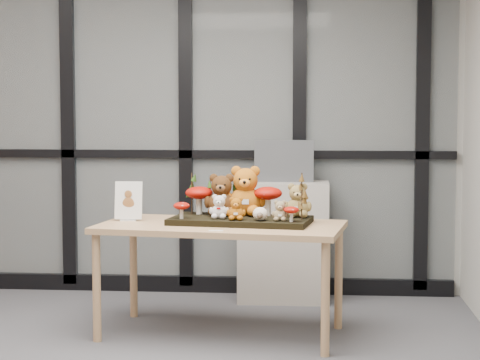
# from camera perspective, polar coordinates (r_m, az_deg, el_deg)

# --- Properties ---
(room_shell) EXTENTS (5.00, 5.00, 5.00)m
(room_shell) POSITION_cam_1_polar(r_m,az_deg,el_deg) (4.23, -14.68, 8.42)
(room_shell) COLOR #ACABA3
(room_shell) RESTS_ON floor
(glass_partition) EXTENTS (4.90, 0.06, 2.78)m
(glass_partition) POSITION_cam_1_polar(r_m,az_deg,el_deg) (6.61, -7.46, 4.90)
(glass_partition) COLOR #2D383F
(glass_partition) RESTS_ON floor
(display_table) EXTENTS (1.56, 0.94, 0.69)m
(display_table) POSITION_cam_1_polar(r_m,az_deg,el_deg) (5.32, -1.26, -3.62)
(display_table) COLOR tan
(display_table) RESTS_ON floor
(diorama_tray) EXTENTS (0.90, 0.54, 0.04)m
(diorama_tray) POSITION_cam_1_polar(r_m,az_deg,el_deg) (5.33, 0.04, -2.67)
(diorama_tray) COLOR black
(diorama_tray) RESTS_ON display_table
(bear_pooh_yellow) EXTENTS (0.29, 0.27, 0.34)m
(bear_pooh_yellow) POSITION_cam_1_polar(r_m,az_deg,el_deg) (5.42, 0.36, -0.54)
(bear_pooh_yellow) COLOR #BF6513
(bear_pooh_yellow) RESTS_ON diorama_tray
(bear_brown_medium) EXTENTS (0.24, 0.23, 0.29)m
(bear_brown_medium) POSITION_cam_1_polar(r_m,az_deg,el_deg) (5.43, -1.22, -0.82)
(bear_brown_medium) COLOR #492A11
(bear_brown_medium) RESTS_ON diorama_tray
(bear_tan_back) EXTENTS (0.20, 0.18, 0.23)m
(bear_tan_back) POSITION_cam_1_polar(r_m,az_deg,el_deg) (5.35, 3.80, -1.22)
(bear_tan_back) COLOR olive
(bear_tan_back) RESTS_ON diorama_tray
(bear_small_yellow) EXTENTS (0.13, 0.12, 0.15)m
(bear_small_yellow) POSITION_cam_1_polar(r_m,az_deg,el_deg) (5.20, -0.25, -1.81)
(bear_small_yellow) COLOR #AB580E
(bear_small_yellow) RESTS_ON diorama_tray
(bear_white_bow) EXTENTS (0.14, 0.13, 0.16)m
(bear_white_bow) POSITION_cam_1_polar(r_m,az_deg,el_deg) (5.27, -1.37, -1.67)
(bear_white_bow) COLOR white
(bear_white_bow) RESTS_ON diorama_tray
(bear_beige_small) EXTENTS (0.12, 0.11, 0.14)m
(bear_beige_small) POSITION_cam_1_polar(r_m,az_deg,el_deg) (5.17, 2.65, -1.95)
(bear_beige_small) COLOR #967F58
(bear_beige_small) RESTS_ON diorama_tray
(plush_cream_hedgehog) EXTENTS (0.08, 0.07, 0.09)m
(plush_cream_hedgehog) POSITION_cam_1_polar(r_m,az_deg,el_deg) (5.18, 1.34, -2.19)
(plush_cream_hedgehog) COLOR white
(plush_cream_hedgehog) RESTS_ON diorama_tray
(mushroom_back_left) EXTENTS (0.17, 0.17, 0.19)m
(mushroom_back_left) POSITION_cam_1_polar(r_m,az_deg,el_deg) (5.49, -2.70, -1.25)
(mushroom_back_left) COLOR #980D04
(mushroom_back_left) RESTS_ON diorama_tray
(mushroom_back_right) EXTENTS (0.18, 0.18, 0.20)m
(mushroom_back_right) POSITION_cam_1_polar(r_m,az_deg,el_deg) (5.41, 1.84, -1.30)
(mushroom_back_right) COLOR #980D04
(mushroom_back_right) RESTS_ON diorama_tray
(mushroom_front_left) EXTENTS (0.10, 0.10, 0.11)m
(mushroom_front_left) POSITION_cam_1_polar(r_m,az_deg,el_deg) (5.28, -3.86, -1.95)
(mushroom_front_left) COLOR #980D04
(mushroom_front_left) RESTS_ON diorama_tray
(mushroom_front_right) EXTENTS (0.09, 0.09, 0.10)m
(mushroom_front_right) POSITION_cam_1_polar(r_m,az_deg,el_deg) (5.13, 3.39, -2.20)
(mushroom_front_right) COLOR #980D04
(mushroom_front_right) RESTS_ON diorama_tray
(sprig_green_far_left) EXTENTS (0.05, 0.05, 0.26)m
(sprig_green_far_left) POSITION_cam_1_polar(r_m,az_deg,el_deg) (5.51, -3.18, -0.88)
(sprig_green_far_left) COLOR #153C0D
(sprig_green_far_left) RESTS_ON diorama_tray
(sprig_green_mid_left) EXTENTS (0.05, 0.05, 0.21)m
(sprig_green_mid_left) POSITION_cam_1_polar(r_m,az_deg,el_deg) (5.52, -1.98, -1.13)
(sprig_green_mid_left) COLOR #153C0D
(sprig_green_mid_left) RESTS_ON diorama_tray
(sprig_dry_far_right) EXTENTS (0.05, 0.05, 0.27)m
(sprig_dry_far_right) POSITION_cam_1_polar(r_m,az_deg,el_deg) (5.33, 4.07, -0.99)
(sprig_dry_far_right) COLOR brown
(sprig_dry_far_right) RESTS_ON diorama_tray
(sprig_dry_mid_right) EXTENTS (0.05, 0.05, 0.18)m
(sprig_dry_mid_right) POSITION_cam_1_polar(r_m,az_deg,el_deg) (5.23, 4.08, -1.64)
(sprig_dry_mid_right) COLOR brown
(sprig_dry_mid_right) RESTS_ON diorama_tray
(sprig_green_centre) EXTENTS (0.05, 0.05, 0.19)m
(sprig_green_centre) POSITION_cam_1_polar(r_m,az_deg,el_deg) (5.49, -0.25, -1.24)
(sprig_green_centre) COLOR #153C0D
(sprig_green_centre) RESTS_ON diorama_tray
(sign_holder) EXTENTS (0.17, 0.06, 0.25)m
(sign_holder) POSITION_cam_1_polar(r_m,az_deg,el_deg) (5.49, -7.33, -1.52)
(sign_holder) COLOR silver
(sign_holder) RESTS_ON display_table
(label_card) EXTENTS (0.08, 0.03, 0.00)m
(label_card) POSITION_cam_1_polar(r_m,az_deg,el_deg) (5.01, -1.58, -3.35)
(label_card) COLOR white
(label_card) RESTS_ON display_table
(cabinet) EXTENTS (0.65, 0.38, 0.86)m
(cabinet) POSITION_cam_1_polar(r_m,az_deg,el_deg) (6.31, 2.88, -4.05)
(cabinet) COLOR #A8A096
(cabinet) RESTS_ON floor
(monitor) EXTENTS (0.43, 0.04, 0.30)m
(monitor) POSITION_cam_1_polar(r_m,az_deg,el_deg) (6.26, 2.91, 1.25)
(monitor) COLOR #4E5156
(monitor) RESTS_ON cabinet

